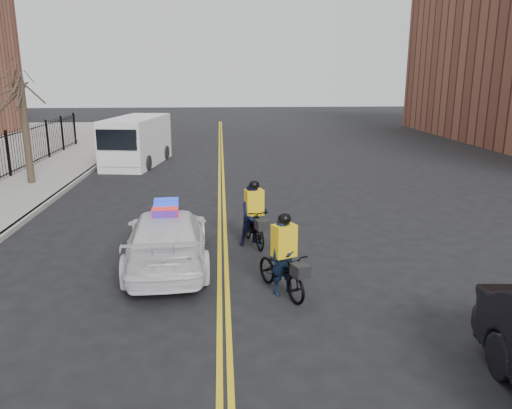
{
  "coord_description": "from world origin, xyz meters",
  "views": [
    {
      "loc": [
        -0.0,
        -10.16,
        4.35
      ],
      "look_at": [
        0.83,
        1.49,
        1.3
      ],
      "focal_mm": 35.0,
      "sensor_mm": 36.0,
      "label": 1
    }
  ],
  "objects_px": {
    "police_cruiser": "(167,238)",
    "cyclist_far": "(254,220)",
    "cargo_van": "(136,142)",
    "cyclist_near": "(284,266)"
  },
  "relations": [
    {
      "from": "cyclist_near",
      "to": "cyclist_far",
      "type": "relative_size",
      "value": 1.03
    },
    {
      "from": "police_cruiser",
      "to": "cyclist_near",
      "type": "distance_m",
      "value": 3.08
    },
    {
      "from": "police_cruiser",
      "to": "cargo_van",
      "type": "bearing_deg",
      "value": -82.13
    },
    {
      "from": "police_cruiser",
      "to": "cyclist_far",
      "type": "distance_m",
      "value": 2.48
    },
    {
      "from": "cargo_van",
      "to": "cyclist_near",
      "type": "height_order",
      "value": "cargo_van"
    },
    {
      "from": "police_cruiser",
      "to": "cyclist_near",
      "type": "height_order",
      "value": "cyclist_near"
    },
    {
      "from": "cargo_van",
      "to": "cyclist_far",
      "type": "distance_m",
      "value": 13.45
    },
    {
      "from": "police_cruiser",
      "to": "cyclist_far",
      "type": "bearing_deg",
      "value": -152.8
    },
    {
      "from": "police_cruiser",
      "to": "cargo_van",
      "type": "relative_size",
      "value": 0.81
    },
    {
      "from": "cargo_van",
      "to": "cyclist_far",
      "type": "relative_size",
      "value": 3.24
    }
  ]
}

